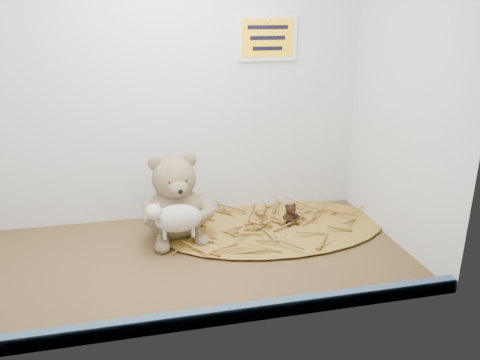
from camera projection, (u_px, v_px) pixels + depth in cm
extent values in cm
cube|color=#452D18|center=(185.00, 259.00, 124.33)|extent=(120.00, 60.00, 0.40)
cube|color=silver|center=(168.00, 74.00, 136.99)|extent=(120.00, 0.40, 90.00)
cube|color=silver|center=(408.00, 81.00, 121.93)|extent=(0.40, 60.00, 90.00)
cube|color=#3E5876|center=(200.00, 318.00, 97.25)|extent=(119.28, 2.20, 3.60)
ellipsoid|color=brown|center=(275.00, 226.00, 142.18)|extent=(68.86, 39.99, 1.33)
cube|color=#FFB70D|center=(267.00, 38.00, 139.38)|extent=(16.00, 1.20, 11.00)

